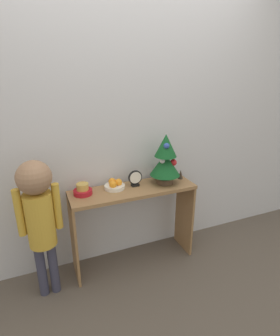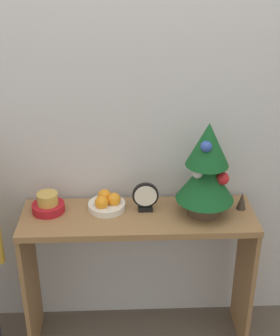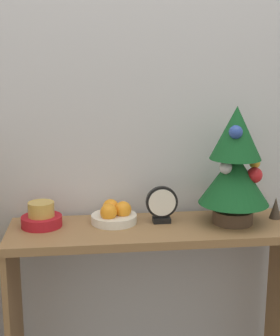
{
  "view_description": "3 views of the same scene",
  "coord_description": "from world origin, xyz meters",
  "px_view_note": "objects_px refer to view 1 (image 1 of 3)",
  "views": [
    {
      "loc": [
        -0.71,
        -1.71,
        1.64
      ],
      "look_at": [
        0.05,
        0.14,
        0.91
      ],
      "focal_mm": 28.0,
      "sensor_mm": 36.0,
      "label": 1
    },
    {
      "loc": [
        -0.06,
        -1.64,
        1.85
      ],
      "look_at": [
        0.01,
        0.18,
        0.95
      ],
      "focal_mm": 50.0,
      "sensor_mm": 36.0,
      "label": 2
    },
    {
      "loc": [
        -0.24,
        -1.45,
        1.31
      ],
      "look_at": [
        -0.05,
        0.16,
        0.95
      ],
      "focal_mm": 50.0,
      "sensor_mm": 36.0,
      "label": 3
    }
  ],
  "objects_px": {
    "mini_tree": "(165,159)",
    "fruit_bowl": "(115,185)",
    "desk_clock": "(135,179)",
    "child_figure": "(39,210)",
    "singing_bowl": "(83,190)",
    "figurine": "(181,174)"
  },
  "relations": [
    {
      "from": "mini_tree",
      "to": "fruit_bowl",
      "type": "bearing_deg",
      "value": 172.79
    },
    {
      "from": "fruit_bowl",
      "to": "desk_clock",
      "type": "distance_m",
      "value": 0.18
    },
    {
      "from": "desk_clock",
      "to": "child_figure",
      "type": "relative_size",
      "value": 0.13
    },
    {
      "from": "singing_bowl",
      "to": "desk_clock",
      "type": "distance_m",
      "value": 0.44
    },
    {
      "from": "desk_clock",
      "to": "figurine",
      "type": "xyz_separation_m",
      "value": [
        0.44,
        -0.0,
        -0.03
      ]
    },
    {
      "from": "singing_bowl",
      "to": "mini_tree",
      "type": "bearing_deg",
      "value": -3.63
    },
    {
      "from": "singing_bowl",
      "to": "child_figure",
      "type": "height_order",
      "value": "child_figure"
    },
    {
      "from": "desk_clock",
      "to": "child_figure",
      "type": "bearing_deg",
      "value": -169.97
    },
    {
      "from": "singing_bowl",
      "to": "child_figure",
      "type": "relative_size",
      "value": 0.14
    },
    {
      "from": "fruit_bowl",
      "to": "desk_clock",
      "type": "height_order",
      "value": "desk_clock"
    },
    {
      "from": "fruit_bowl",
      "to": "mini_tree",
      "type": "bearing_deg",
      "value": -7.21
    },
    {
      "from": "child_figure",
      "to": "fruit_bowl",
      "type": "bearing_deg",
      "value": 14.69
    },
    {
      "from": "fruit_bowl",
      "to": "desk_clock",
      "type": "relative_size",
      "value": 1.22
    },
    {
      "from": "fruit_bowl",
      "to": "singing_bowl",
      "type": "bearing_deg",
      "value": -177.66
    },
    {
      "from": "singing_bowl",
      "to": "desk_clock",
      "type": "bearing_deg",
      "value": -1.2
    },
    {
      "from": "mini_tree",
      "to": "figurine",
      "type": "distance_m",
      "value": 0.25
    },
    {
      "from": "mini_tree",
      "to": "figurine",
      "type": "height_order",
      "value": "mini_tree"
    },
    {
      "from": "singing_bowl",
      "to": "fruit_bowl",
      "type": "bearing_deg",
      "value": 2.34
    },
    {
      "from": "desk_clock",
      "to": "figurine",
      "type": "distance_m",
      "value": 0.44
    },
    {
      "from": "figurine",
      "to": "child_figure",
      "type": "bearing_deg",
      "value": -173.7
    },
    {
      "from": "mini_tree",
      "to": "singing_bowl",
      "type": "xyz_separation_m",
      "value": [
        -0.71,
        0.04,
        -0.18
      ]
    },
    {
      "from": "singing_bowl",
      "to": "child_figure",
      "type": "bearing_deg",
      "value": -156.43
    }
  ]
}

